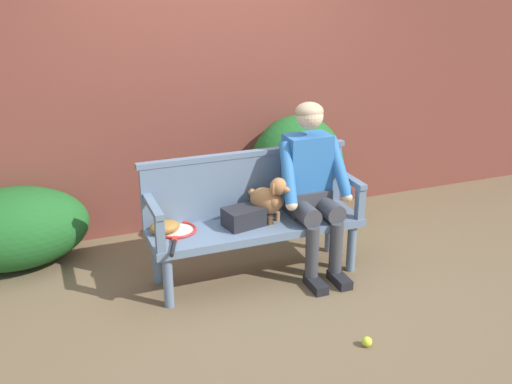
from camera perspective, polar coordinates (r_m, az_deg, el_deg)
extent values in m
plane|color=brown|center=(4.64, 0.00, -8.07)|extent=(40.00, 40.00, 0.00)
cube|color=brown|center=(5.39, -4.99, 8.39)|extent=(8.00, 0.30, 2.16)
ellipsoid|color=#1E5B23|center=(5.03, -22.41, -3.27)|extent=(1.18, 0.79, 0.64)
ellipsoid|color=#1E5B23|center=(5.49, 3.93, 2.30)|extent=(0.91, 0.69, 0.99)
cube|color=slate|center=(4.45, 0.00, -3.36)|extent=(1.61, 0.48, 0.06)
cylinder|color=slate|center=(4.21, -8.45, -8.55)|extent=(0.07, 0.07, 0.39)
cylinder|color=slate|center=(4.69, 9.15, -5.33)|extent=(0.07, 0.07, 0.39)
cylinder|color=slate|center=(4.53, -9.51, -6.40)|extent=(0.07, 0.07, 0.39)
cylinder|color=slate|center=(4.98, 7.08, -3.62)|extent=(0.07, 0.07, 0.39)
cube|color=slate|center=(4.53, -0.97, 0.66)|extent=(1.61, 0.05, 0.46)
cube|color=slate|center=(4.45, -0.99, 3.68)|extent=(1.65, 0.06, 0.04)
cube|color=slate|center=(4.02, -9.22, -4.13)|extent=(0.06, 0.06, 0.24)
cube|color=slate|center=(4.14, -9.94, -1.26)|extent=(0.06, 0.48, 0.04)
cube|color=slate|center=(4.54, 9.99, -1.11)|extent=(0.06, 0.06, 0.24)
cube|color=slate|center=(4.66, 8.84, 1.35)|extent=(0.06, 0.48, 0.04)
cube|color=black|center=(4.48, 5.77, -8.84)|extent=(0.10, 0.24, 0.07)
cylinder|color=#3D3D42|center=(4.43, 5.41, -5.74)|extent=(0.10, 0.10, 0.40)
cylinder|color=#3D3D42|center=(4.45, 4.64, -1.92)|extent=(0.15, 0.31, 0.15)
cube|color=black|center=(4.56, 8.04, -8.34)|extent=(0.10, 0.24, 0.07)
cylinder|color=#3D3D42|center=(4.51, 7.70, -5.29)|extent=(0.10, 0.10, 0.40)
cylinder|color=#3D3D42|center=(4.53, 6.92, -1.55)|extent=(0.15, 0.31, 0.15)
cube|color=#3D3D42|center=(4.61, 4.93, -0.81)|extent=(0.32, 0.24, 0.20)
cube|color=#2D6BB2|center=(4.53, 4.92, 2.33)|extent=(0.34, 0.22, 0.52)
cylinder|color=#2D6BB2|center=(4.34, 3.10, 1.80)|extent=(0.14, 0.32, 0.45)
sphere|color=beige|center=(4.31, 3.44, -1.21)|extent=(0.09, 0.09, 0.09)
cylinder|color=#2D6BB2|center=(4.53, 7.96, 2.43)|extent=(0.14, 0.32, 0.45)
sphere|color=beige|center=(4.51, 8.76, -0.39)|extent=(0.09, 0.09, 0.09)
sphere|color=beige|center=(4.40, 5.20, 7.31)|extent=(0.20, 0.20, 0.20)
ellipsoid|color=tan|center=(4.40, 5.16, 7.72)|extent=(0.21, 0.21, 0.14)
cylinder|color=#AD7042|center=(4.40, 1.40, -2.73)|extent=(0.04, 0.04, 0.07)
cylinder|color=#AD7042|center=(4.48, 2.07, -2.33)|extent=(0.04, 0.04, 0.07)
cylinder|color=#AD7042|center=(4.48, -0.24, -2.28)|extent=(0.04, 0.04, 0.07)
cylinder|color=#AD7042|center=(4.55, 0.45, -1.89)|extent=(0.04, 0.04, 0.07)
ellipsoid|color=#AD7042|center=(4.43, 0.92, -0.86)|extent=(0.29, 0.31, 0.21)
sphere|color=#AD7042|center=(4.38, 1.90, -0.91)|extent=(0.12, 0.12, 0.12)
sphere|color=#AD7042|center=(4.32, 2.20, 0.55)|extent=(0.13, 0.13, 0.13)
ellipsoid|color=#AD7042|center=(4.30, 2.85, 0.23)|extent=(0.09, 0.09, 0.05)
ellipsoid|color=#AD7042|center=(4.29, 1.71, 0.25)|extent=(0.05, 0.05, 0.09)
ellipsoid|color=#AD7042|center=(4.37, 2.50, 0.67)|extent=(0.05, 0.05, 0.09)
sphere|color=#AD7042|center=(4.48, -0.36, -0.04)|extent=(0.06, 0.06, 0.06)
torus|color=red|center=(4.35, -7.63, -3.62)|extent=(0.37, 0.37, 0.02)
cylinder|color=silver|center=(4.35, -7.62, -3.70)|extent=(0.25, 0.25, 0.00)
cube|color=red|center=(4.20, -7.81, -4.51)|extent=(0.06, 0.08, 0.02)
cylinder|color=black|center=(4.07, -7.98, -5.36)|extent=(0.10, 0.22, 0.03)
ellipsoid|color=#9E6B2D|center=(4.32, -8.76, -3.34)|extent=(0.23, 0.19, 0.09)
cube|color=#232328|center=(4.37, -1.20, -2.41)|extent=(0.31, 0.25, 0.14)
sphere|color=#CCDB33|center=(3.92, 10.62, -13.96)|extent=(0.07, 0.07, 0.07)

